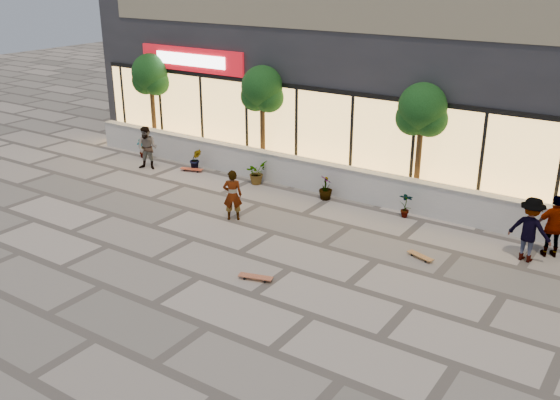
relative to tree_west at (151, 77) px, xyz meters
The scene contains 18 objects.
ground 12.21m from the tree_west, 40.55° to the right, with size 80.00×80.00×0.00m, color #A5998F.
planter_wall 9.36m from the tree_west, ahead, with size 22.00×0.42×1.04m.
retail_building 10.27m from the tree_west, 28.00° to the left, with size 24.00×9.17×8.50m.
shrub_a 2.91m from the tree_west, 68.20° to the right, with size 0.43×0.29×0.81m, color #113410.
shrub_b 4.37m from the tree_west, 20.75° to the right, with size 0.45×0.36×0.81m, color #113410.
shrub_c 6.74m from the tree_west, 11.58° to the right, with size 0.73×0.63×0.81m, color #113410.
shrub_d 9.35m from the tree_west, ahead, with size 0.45×0.45×0.81m, color #113410.
shrub_e 12.05m from the tree_west, ahead, with size 0.43×0.29×0.81m, color #113410.
tree_west is the anchor object (origin of this frame).
tree_midwest 5.50m from the tree_west, ahead, with size 1.60×1.50×3.92m.
tree_mideast 11.50m from the tree_west, ahead, with size 1.60×1.50×3.92m.
skater_center 8.87m from the tree_west, 30.08° to the right, with size 0.57×0.38×1.57m, color white.
skater_left 3.53m from the tree_west, 51.09° to the right, with size 0.79×0.62×1.63m, color tan.
skater_right_near 16.19m from the tree_west, ahead, with size 1.00×0.42×1.70m, color silver.
skater_right_far 15.80m from the tree_west, ahead, with size 1.12×0.65×1.74m, color #96381B.
skateboard_center 12.79m from the tree_west, 34.51° to the right, with size 0.89×0.45×0.10m.
skateboard_left 4.64m from the tree_west, 24.45° to the right, with size 0.90×0.46×0.10m.
skateboard_right_near 13.99m from the tree_west, 15.62° to the right, with size 0.80×0.45×0.09m.
Camera 1 is at (9.32, -10.32, 7.31)m, focal length 40.00 mm.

